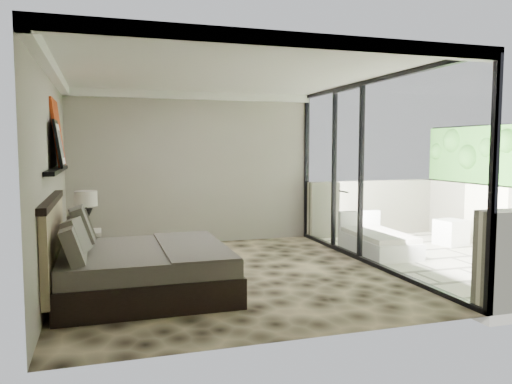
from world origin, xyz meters
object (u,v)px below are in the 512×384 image
object	(u,v)px
table_lamp	(86,206)
ottoman	(451,232)
bed	(136,267)
lounger	(377,241)
nightstand	(84,248)

from	to	relation	value
table_lamp	ottoman	distance (m)	6.38
bed	table_lamp	bearing A→B (deg)	108.59
table_lamp	ottoman	size ratio (longest dim) A/B	1.31
lounger	table_lamp	bearing A→B (deg)	177.02
nightstand	bed	bearing A→B (deg)	-52.07
table_lamp	lounger	xyz separation A→B (m)	(4.70, -0.50, -0.72)
ottoman	lounger	distance (m)	1.64
nightstand	ottoman	size ratio (longest dim) A/B	1.09
nightstand	table_lamp	xyz separation A→B (m)	(0.04, -0.00, 0.66)
bed	lounger	xyz separation A→B (m)	(4.09, 1.30, -0.15)
nightstand	table_lamp	distance (m)	0.66
bed	ottoman	world-z (taller)	bed
table_lamp	ottoman	xyz separation A→B (m)	(6.33, -0.34, -0.68)
nightstand	table_lamp	size ratio (longest dim) A/B	0.83
table_lamp	lounger	distance (m)	4.78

